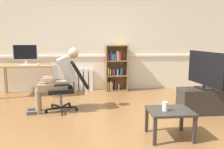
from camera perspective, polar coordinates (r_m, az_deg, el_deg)
ground_plane at (r=3.68m, az=-1.05°, el=-13.04°), size 18.00×18.00×0.00m
back_wall at (r=6.05m, az=-3.13°, el=8.83°), size 12.00×0.13×2.70m
computer_desk at (r=5.79m, az=-20.67°, el=1.31°), size 1.34×0.63×0.76m
imac_monitor at (r=5.85m, az=-21.25°, el=5.18°), size 0.59×0.14×0.49m
keyboard at (r=5.63m, az=-20.62°, el=2.27°), size 0.43×0.12×0.02m
computer_mouse at (r=5.60m, az=-18.40°, el=2.42°), size 0.06×0.10×0.03m
bookshelf at (r=5.93m, az=0.92°, el=1.49°), size 0.58×0.29×1.24m
radiator at (r=6.04m, az=-8.49°, el=-1.28°), size 0.76×0.08×0.59m
office_chair at (r=4.41m, az=-10.84°, el=-2.38°), size 0.86×0.63×0.95m
person_seated at (r=4.38m, az=-13.44°, el=-0.78°), size 1.00×0.46×1.22m
tv_stand at (r=4.56m, az=22.20°, el=-6.21°), size 0.90×0.41×0.47m
tv_screen at (r=4.44m, az=22.69°, el=1.21°), size 0.24×1.02×0.68m
coffee_table at (r=3.29m, az=14.49°, el=-9.76°), size 0.60×0.49×0.41m
drinking_glass at (r=3.20m, az=13.40°, el=-7.91°), size 0.08×0.08×0.12m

